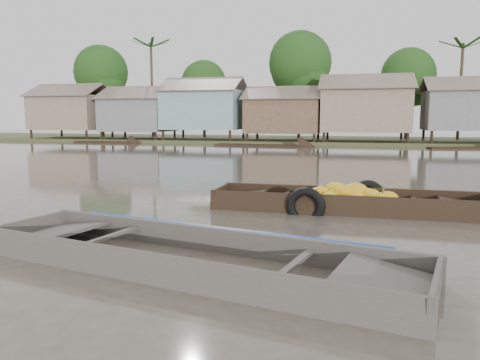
# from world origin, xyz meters

# --- Properties ---
(ground) EXTENTS (120.00, 120.00, 0.00)m
(ground) POSITION_xyz_m (0.00, 0.00, 0.00)
(ground) COLOR #494338
(ground) RESTS_ON ground
(riverbank) EXTENTS (120.00, 12.47, 10.22)m
(riverbank) POSITION_xyz_m (3.03, 31.86, 3.07)
(riverbank) COLOR #384723
(riverbank) RESTS_ON ground
(banana_boat) EXTENTS (6.29, 1.70, 0.90)m
(banana_boat) POSITION_xyz_m (1.53, 2.75, 0.20)
(banana_boat) COLOR black
(banana_boat) RESTS_ON ground
(viewer_boat) EXTENTS (6.93, 3.19, 0.54)m
(viewer_boat) POSITION_xyz_m (-0.52, -2.02, 0.04)
(viewer_boat) COLOR #48423D
(viewer_boat) RESTS_ON ground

